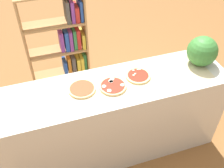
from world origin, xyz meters
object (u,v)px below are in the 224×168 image
object	(u,v)px
pizza_mozzarella_1	(113,86)
pizza_plain_0	(82,89)
pizza_mushroom_2	(138,76)
bookshelf	(67,50)
watermelon	(202,51)

from	to	relation	value
pizza_mozzarella_1	pizza_plain_0	bearing A→B (deg)	169.21
pizza_mushroom_2	bookshelf	bearing A→B (deg)	116.86
pizza_mushroom_2	pizza_mozzarella_1	bearing A→B (deg)	-166.57
watermelon	bookshelf	bearing A→B (deg)	139.29
watermelon	bookshelf	size ratio (longest dim) A/B	0.20
pizza_mozzarella_1	pizza_mushroom_2	distance (m)	0.27
watermelon	pizza_mozzarella_1	bearing A→B (deg)	-175.83
bookshelf	pizza_mozzarella_1	bearing A→B (deg)	-77.35
bookshelf	pizza_mushroom_2	bearing A→B (deg)	-63.14
pizza_mozzarella_1	bookshelf	distance (m)	1.11
pizza_mozzarella_1	watermelon	distance (m)	0.92
pizza_plain_0	bookshelf	bearing A→B (deg)	88.40
watermelon	bookshelf	world-z (taller)	bookshelf
pizza_mozzarella_1	watermelon	size ratio (longest dim) A/B	0.83
pizza_plain_0	pizza_mushroom_2	distance (m)	0.53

